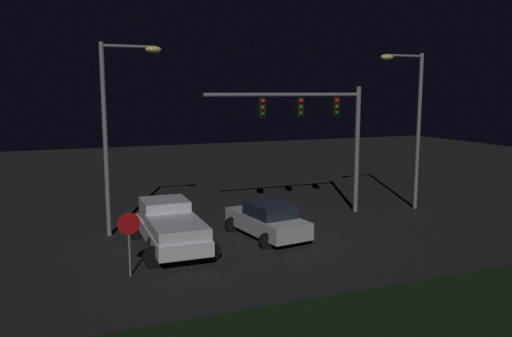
{
  "coord_description": "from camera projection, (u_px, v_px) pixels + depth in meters",
  "views": [
    {
      "loc": [
        -9.02,
        -19.37,
        6.23
      ],
      "look_at": [
        -0.55,
        1.53,
        2.84
      ],
      "focal_mm": 35.77,
      "sensor_mm": 36.0,
      "label": 1
    }
  ],
  "objects": [
    {
      "name": "stop_sign",
      "position": [
        129.0,
        232.0,
        17.17
      ],
      "size": [
        0.76,
        0.08,
        2.23
      ],
      "color": "slate",
      "rests_on": "ground_plane"
    },
    {
      "name": "traffic_signal_gantry",
      "position": [
        316.0,
        119.0,
        25.2
      ],
      "size": [
        8.32,
        0.56,
        6.5
      ],
      "color": "slate",
      "rests_on": "ground_plane"
    },
    {
      "name": "street_lamp_right",
      "position": [
        411.0,
        112.0,
        26.63
      ],
      "size": [
        2.64,
        0.44,
        8.21
      ],
      "color": "slate",
      "rests_on": "ground_plane"
    },
    {
      "name": "ground_plane",
      "position": [
        281.0,
        237.0,
        22.03
      ],
      "size": [
        80.0,
        80.0,
        0.0
      ],
      "primitive_type": "plane",
      "color": "black"
    },
    {
      "name": "car_sedan",
      "position": [
        267.0,
        220.0,
        22.04
      ],
      "size": [
        2.89,
        4.61,
        1.51
      ],
      "rotation": [
        0.0,
        0.0,
        1.71
      ],
      "color": "#B7B7BC",
      "rests_on": "ground_plane"
    },
    {
      "name": "street_lamp_left",
      "position": [
        117.0,
        116.0,
        21.76
      ],
      "size": [
        2.62,
        0.44,
        8.29
      ],
      "color": "slate",
      "rests_on": "ground_plane"
    },
    {
      "name": "pickup_truck",
      "position": [
        170.0,
        224.0,
        20.4
      ],
      "size": [
        2.91,
        5.43,
        1.8
      ],
      "rotation": [
        0.0,
        0.0,
        1.56
      ],
      "color": "silver",
      "rests_on": "ground_plane"
    },
    {
      "name": "grass_median",
      "position": [
        423.0,
        324.0,
        13.7
      ],
      "size": [
        27.74,
        5.08,
        0.1
      ],
      "primitive_type": "cube",
      "color": "black",
      "rests_on": "ground_plane"
    }
  ]
}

